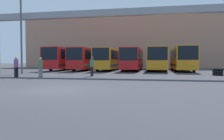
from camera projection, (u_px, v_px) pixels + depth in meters
ground_plane at (53, 90)px, 10.84m from camera, size 200.00×200.00×0.00m
building_backdrop at (133, 43)px, 50.40m from camera, size 47.26×12.00×10.99m
overhead_gantry at (107, 21)px, 22.98m from camera, size 27.11×0.80×6.81m
bus_slot_0 at (67, 58)px, 34.78m from camera, size 2.60×12.37×3.34m
bus_slot_1 at (88, 58)px, 33.72m from camera, size 2.44×11.57×3.24m
bus_slot_2 at (109, 58)px, 32.60m from camera, size 2.44×10.64×3.20m
bus_slot_3 at (133, 58)px, 32.04m from camera, size 2.47×10.87×3.16m
bus_slot_4 at (157, 58)px, 31.16m from camera, size 2.63×10.43×3.23m
bus_slot_5 at (182, 58)px, 30.98m from camera, size 2.56×11.45×3.31m
pedestrian_near_center at (16, 66)px, 19.24m from camera, size 0.38×0.38×1.82m
pedestrian_near_left at (92, 66)px, 20.38m from camera, size 0.38×0.38×1.83m
pedestrian_near_right at (40, 67)px, 18.43m from camera, size 0.36×0.36×1.73m
tire_stack at (218, 72)px, 21.56m from camera, size 1.04×1.04×0.72m
lamp_post at (21, 29)px, 23.87m from camera, size 0.36×0.36×9.18m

